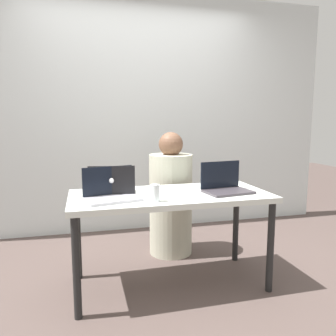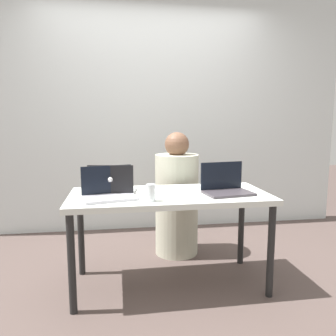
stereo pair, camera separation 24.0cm
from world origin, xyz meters
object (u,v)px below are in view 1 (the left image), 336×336
(laptop_back_left, at_px, (113,188))
(laptop_front_left, at_px, (111,193))
(laptop_front_right, at_px, (225,186))
(water_glass_left, at_px, (155,194))
(person_at_center, at_px, (171,200))

(laptop_back_left, bearing_deg, laptop_front_left, 90.26)
(laptop_back_left, xyz_separation_m, laptop_front_left, (-0.02, -0.15, -0.00))
(laptop_front_right, height_order, laptop_front_left, laptop_front_right)
(laptop_back_left, relative_size, water_glass_left, 3.10)
(laptop_front_right, relative_size, water_glass_left, 3.20)
(laptop_front_left, bearing_deg, person_at_center, 35.67)
(laptop_back_left, distance_m, laptop_front_left, 0.15)
(laptop_back_left, height_order, water_glass_left, laptop_back_left)
(laptop_front_left, distance_m, water_glass_left, 0.31)
(person_at_center, height_order, water_glass_left, person_at_center)
(laptop_front_left, relative_size, water_glass_left, 3.43)
(laptop_front_left, bearing_deg, laptop_back_left, 68.66)
(laptop_back_left, xyz_separation_m, water_glass_left, (0.25, -0.28, 0.00))
(laptop_front_left, xyz_separation_m, water_glass_left, (0.28, -0.13, 0.00))
(laptop_front_right, bearing_deg, laptop_front_left, 172.74)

